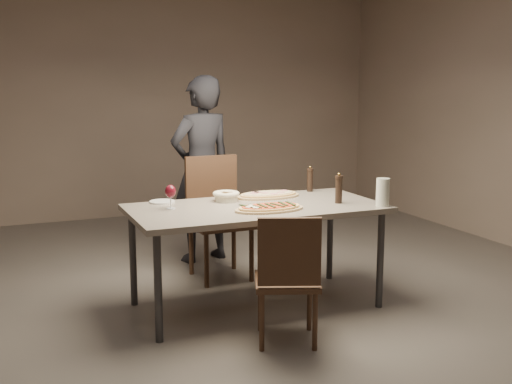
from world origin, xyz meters
name	(u,v)px	position (x,y,z in m)	size (l,w,h in m)	color
room	(256,114)	(0.00, 0.00, 1.40)	(7.00, 7.00, 7.00)	#59534D
dining_table	(256,214)	(0.00, 0.00, 0.69)	(1.80, 0.90, 0.75)	slate
zucchini_pizza	(269,208)	(0.02, -0.18, 0.77)	(0.50, 0.28, 0.05)	tan
ham_pizza	(268,195)	(0.22, 0.28, 0.77)	(0.50, 0.28, 0.04)	tan
bread_basket	(226,195)	(-0.14, 0.25, 0.79)	(0.20, 0.20, 0.07)	beige
oil_dish	(249,211)	(-0.13, -0.20, 0.76)	(0.13, 0.13, 0.01)	white
pepper_mill_left	(310,179)	(0.63, 0.38, 0.85)	(0.05, 0.05, 0.21)	black
pepper_mill_right	(339,189)	(0.60, -0.14, 0.86)	(0.06, 0.06, 0.22)	black
carafe	(383,192)	(0.83, -0.36, 0.85)	(0.10, 0.10, 0.20)	silver
wine_glass	(170,192)	(-0.59, 0.13, 0.87)	(0.08, 0.08, 0.17)	silver
side_plate	(162,202)	(-0.59, 0.38, 0.76)	(0.18, 0.18, 0.01)	white
chair_near	(288,273)	(-0.09, -0.73, 0.47)	(0.51, 0.51, 0.84)	#3E271A
chair_far	(216,210)	(-0.01, 0.83, 0.56)	(0.48, 0.48, 1.01)	#3E271A
diner	(202,169)	(0.02, 1.32, 0.84)	(0.61, 0.40, 1.68)	black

